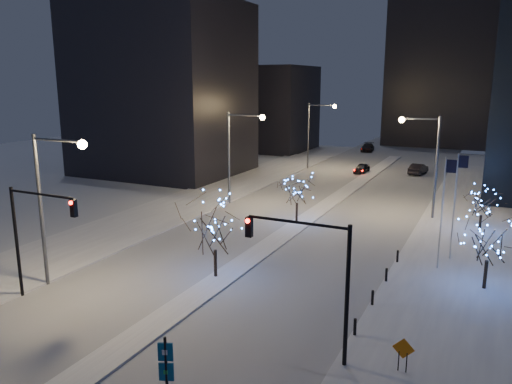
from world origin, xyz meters
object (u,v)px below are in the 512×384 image
Objects in this scene: street_lamp_w_far at (315,127)px; car_near at (362,168)px; holiday_tree_median_near at (215,225)px; wayfinding_sign at (166,367)px; street_lamp_w_mid at (237,145)px; traffic_signal_west at (33,226)px; traffic_signal_east at (315,267)px; holiday_tree_median_far at (297,190)px; street_lamp_w_near at (51,190)px; holiday_tree_plaza_far at (482,202)px; car_far at (368,147)px; holiday_tree_plaza_near at (489,239)px; street_lamp_east at (427,153)px; construction_sign at (403,352)px; car_mid at (418,169)px.

car_near is at bearing -1.32° from street_lamp_w_far.
holiday_tree_median_near is 14.39m from wayfinding_sign.
street_lamp_w_mid is 1.43× the size of traffic_signal_west.
traffic_signal_east is at bearing 3.29° from traffic_signal_west.
street_lamp_w_mid is 31.60m from traffic_signal_east.
car_near is (-10.44, 50.83, -4.07)m from traffic_signal_east.
traffic_signal_west is 1.56× the size of holiday_tree_median_far.
street_lamp_w_near is 35.03m from holiday_tree_plaza_far.
street_lamp_w_near is 2.70m from traffic_signal_west.
holiday_tree_plaza_far reaches higher than car_far.
traffic_signal_west is at bearing -88.94° from street_lamp_w_mid.
street_lamp_w_far is 1.43× the size of traffic_signal_west.
street_lamp_w_near is 17.99m from traffic_signal_east.
holiday_tree_plaza_near is (7.19, 12.60, -1.28)m from traffic_signal_east.
street_lamp_w_near is at bearing -96.94° from car_near.
street_lamp_w_near is 73.37m from car_far.
street_lamp_w_mid reaches higher than traffic_signal_west.
street_lamp_east is 1.43× the size of traffic_signal_east.
traffic_signal_east reaches higher than holiday_tree_median_far.
street_lamp_w_near is 22.63m from construction_sign.
street_lamp_w_far is 29.08m from street_lamp_east.
street_lamp_w_far reaches higher than traffic_signal_east.
street_lamp_w_near reaches higher than holiday_tree_median_near.
car_far is at bearing 109.91° from street_lamp_east.
car_mid is (15.05, 27.41, -5.73)m from street_lamp_w_mid.
wayfinding_sign is (-1.12, -59.81, 1.32)m from car_mid.
traffic_signal_east is at bearing -119.71° from holiday_tree_plaza_near.
street_lamp_w_far is 1.43× the size of traffic_signal_east.
street_lamp_w_far reaches higher than car_far.
street_lamp_w_mid is 2.94× the size of wayfinding_sign.
traffic_signal_east reaches higher than holiday_tree_plaza_far.
street_lamp_w_mid is at bearing 70.31° from car_mid.
car_far is 3.14× the size of construction_sign.
car_near is at bearing 101.61° from traffic_signal_east.
holiday_tree_median_far is at bearing -90.05° from car_far.
street_lamp_w_far is at bearing 109.32° from traffic_signal_east.
street_lamp_east is 7.07m from holiday_tree_plaza_far.
car_near is at bearing 114.76° from holiday_tree_plaza_near.
holiday_tree_plaza_far reaches higher than wayfinding_sign.
holiday_tree_median_far is at bearing 90.00° from holiday_tree_median_near.
street_lamp_w_mid is at bearing 130.84° from construction_sign.
car_near is at bearing 82.37° from traffic_signal_west.
holiday_tree_plaza_near is at bearing 28.97° from traffic_signal_west.
street_lamp_w_near reaches higher than holiday_tree_plaza_near.
holiday_tree_median_near reaches higher than holiday_tree_median_far.
car_mid is 1.04× the size of holiday_tree_median_far.
holiday_tree_plaza_near is (17.63, -38.23, 2.79)m from car_near.
street_lamp_w_far reaches higher than holiday_tree_plaza_near.
holiday_tree_plaza_near reaches higher than car_near.
street_lamp_w_near and street_lamp_east have the same top height.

